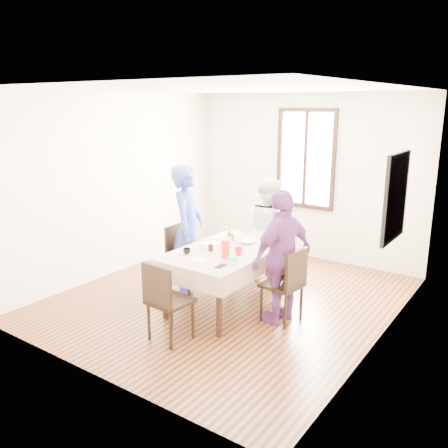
# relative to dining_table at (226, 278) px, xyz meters

# --- Properties ---
(ground) EXTENTS (4.50, 4.50, 0.00)m
(ground) POSITION_rel_dining_table_xyz_m (-0.12, 0.22, -0.38)
(ground) COLOR #321A0E
(ground) RESTS_ON ground
(back_wall) EXTENTS (4.00, 0.00, 4.00)m
(back_wall) POSITION_rel_dining_table_xyz_m (-0.12, 2.47, 0.98)
(back_wall) COLOR beige
(back_wall) RESTS_ON ground
(right_wall) EXTENTS (0.00, 4.50, 4.50)m
(right_wall) POSITION_rel_dining_table_xyz_m (1.88, 0.22, 0.98)
(right_wall) COLOR beige
(right_wall) RESTS_ON ground
(window_frame) EXTENTS (1.02, 0.06, 1.62)m
(window_frame) POSITION_rel_dining_table_xyz_m (-0.12, 2.45, 1.27)
(window_frame) COLOR black
(window_frame) RESTS_ON back_wall
(window_pane) EXTENTS (0.90, 0.02, 1.50)m
(window_pane) POSITION_rel_dining_table_xyz_m (-0.12, 2.46, 1.27)
(window_pane) COLOR white
(window_pane) RESTS_ON back_wall
(art_poster) EXTENTS (0.04, 0.76, 0.96)m
(art_poster) POSITION_rel_dining_table_xyz_m (1.86, 0.52, 1.18)
(art_poster) COLOR red
(art_poster) RESTS_ON right_wall
(dining_table) EXTENTS (0.92, 1.55, 0.75)m
(dining_table) POSITION_rel_dining_table_xyz_m (0.00, 0.00, 0.00)
(dining_table) COLOR black
(dining_table) RESTS_ON ground
(tablecloth) EXTENTS (1.04, 1.67, 0.01)m
(tablecloth) POSITION_rel_dining_table_xyz_m (0.00, 0.00, 0.38)
(tablecloth) COLOR #58140A
(tablecloth) RESTS_ON dining_table
(chair_left) EXTENTS (0.42, 0.42, 0.91)m
(chair_left) POSITION_rel_dining_table_xyz_m (-0.77, 0.15, 0.08)
(chair_left) COLOR black
(chair_left) RESTS_ON ground
(chair_right) EXTENTS (0.46, 0.46, 0.91)m
(chair_right) POSITION_rel_dining_table_xyz_m (0.77, 0.05, 0.08)
(chair_right) COLOR black
(chair_right) RESTS_ON ground
(chair_far) EXTENTS (0.48, 0.48, 0.91)m
(chair_far) POSITION_rel_dining_table_xyz_m (0.00, 1.07, 0.08)
(chair_far) COLOR black
(chair_far) RESTS_ON ground
(chair_near) EXTENTS (0.45, 0.45, 0.91)m
(chair_near) POSITION_rel_dining_table_xyz_m (0.00, -1.07, 0.08)
(chair_near) COLOR black
(chair_near) RESTS_ON ground
(person_left) EXTENTS (0.64, 0.75, 1.75)m
(person_left) POSITION_rel_dining_table_xyz_m (-0.75, 0.15, 0.50)
(person_left) COLOR #303D91
(person_left) RESTS_ON ground
(person_far) EXTENTS (0.90, 0.81, 1.53)m
(person_far) POSITION_rel_dining_table_xyz_m (0.00, 1.05, 0.39)
(person_far) COLOR silver
(person_far) RESTS_ON ground
(person_right) EXTENTS (0.61, 1.00, 1.59)m
(person_right) POSITION_rel_dining_table_xyz_m (0.75, 0.05, 0.42)
(person_right) COLOR #703579
(person_right) RESTS_ON ground
(mug_black) EXTENTS (0.12, 0.12, 0.07)m
(mug_black) POSITION_rel_dining_table_xyz_m (-0.29, -0.42, 0.42)
(mug_black) COLOR black
(mug_black) RESTS_ON tablecloth
(mug_flag) EXTENTS (0.14, 0.14, 0.09)m
(mug_flag) POSITION_rel_dining_table_xyz_m (0.25, -0.10, 0.43)
(mug_flag) COLOR red
(mug_flag) RESTS_ON tablecloth
(mug_green) EXTENTS (0.13, 0.13, 0.07)m
(mug_green) POSITION_rel_dining_table_xyz_m (-0.16, 0.34, 0.42)
(mug_green) COLOR #0C7226
(mug_green) RESTS_ON tablecloth
(serving_bowl) EXTENTS (0.20, 0.20, 0.05)m
(serving_bowl) POSITION_rel_dining_table_xyz_m (0.08, 0.36, 0.41)
(serving_bowl) COLOR white
(serving_bowl) RESTS_ON tablecloth
(juice_carton) EXTENTS (0.07, 0.07, 0.21)m
(juice_carton) POSITION_rel_dining_table_xyz_m (0.18, -0.28, 0.49)
(juice_carton) COLOR red
(juice_carton) RESTS_ON tablecloth
(butter_tub) EXTENTS (0.12, 0.12, 0.06)m
(butter_tub) POSITION_rel_dining_table_xyz_m (0.36, -0.40, 0.42)
(butter_tub) COLOR white
(butter_tub) RESTS_ON tablecloth
(jam_jar) EXTENTS (0.06, 0.06, 0.09)m
(jam_jar) POSITION_rel_dining_table_xyz_m (-0.12, -0.17, 0.43)
(jam_jar) COLOR black
(jam_jar) RESTS_ON tablecloth
(drinking_glass) EXTENTS (0.06, 0.06, 0.09)m
(drinking_glass) POSITION_rel_dining_table_xyz_m (-0.22, -0.21, 0.43)
(drinking_glass) COLOR silver
(drinking_glass) RESTS_ON tablecloth
(smartphone) EXTENTS (0.08, 0.15, 0.01)m
(smartphone) POSITION_rel_dining_table_xyz_m (0.31, -0.55, 0.39)
(smartphone) COLOR black
(smartphone) RESTS_ON tablecloth
(flower_vase) EXTENTS (0.07, 0.07, 0.15)m
(flower_vase) POSITION_rel_dining_table_xyz_m (-0.00, 0.07, 0.46)
(flower_vase) COLOR silver
(flower_vase) RESTS_ON tablecloth
(plate_left) EXTENTS (0.20, 0.20, 0.01)m
(plate_left) POSITION_rel_dining_table_xyz_m (-0.29, 0.08, 0.39)
(plate_left) COLOR white
(plate_left) RESTS_ON tablecloth
(plate_far) EXTENTS (0.20, 0.20, 0.01)m
(plate_far) POSITION_rel_dining_table_xyz_m (-0.00, 0.60, 0.39)
(plate_far) COLOR white
(plate_far) RESTS_ON tablecloth
(plate_near) EXTENTS (0.20, 0.20, 0.01)m
(plate_near) POSITION_rel_dining_table_xyz_m (-0.03, -0.55, 0.39)
(plate_near) COLOR white
(plate_near) RESTS_ON tablecloth
(butter_lid) EXTENTS (0.12, 0.12, 0.01)m
(butter_lid) POSITION_rel_dining_table_xyz_m (0.36, -0.40, 0.46)
(butter_lid) COLOR blue
(butter_lid) RESTS_ON butter_tub
(flower_bunch) EXTENTS (0.09, 0.09, 0.10)m
(flower_bunch) POSITION_rel_dining_table_xyz_m (-0.00, 0.07, 0.59)
(flower_bunch) COLOR yellow
(flower_bunch) RESTS_ON flower_vase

